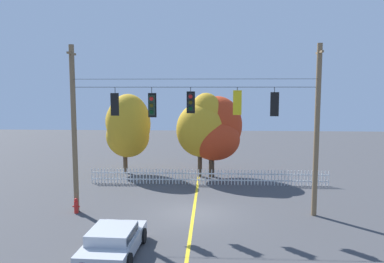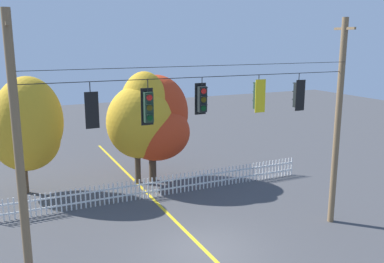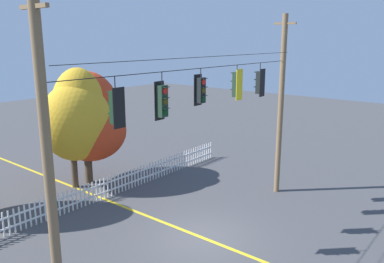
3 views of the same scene
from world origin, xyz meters
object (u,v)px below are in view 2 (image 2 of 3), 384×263
Objects in this scene: autumn_maple_near_fence at (27,125)px; traffic_signal_northbound_secondary at (148,107)px; traffic_signal_eastbound_side at (91,110)px; autumn_oak_far_east at (156,122)px; traffic_signal_southbound_primary at (298,95)px; autumn_maple_mid at (142,117)px; traffic_signal_northbound_primary at (202,99)px; traffic_signal_westbound_side at (258,96)px.

traffic_signal_northbound_secondary is at bearing -70.18° from autumn_maple_near_fence.
autumn_oak_far_east is at bearing 58.44° from traffic_signal_eastbound_side.
traffic_signal_southbound_primary is 0.24× the size of autumn_oak_far_east.
autumn_maple_near_fence is at bearing 170.53° from autumn_maple_mid.
traffic_signal_northbound_primary is 0.96× the size of traffic_signal_westbound_side.
autumn_maple_near_fence is 5.90m from autumn_maple_mid.
traffic_signal_westbound_side is 8.76m from autumn_maple_mid.
traffic_signal_eastbound_side is at bearing -179.41° from traffic_signal_northbound_secondary.
traffic_signal_northbound_primary is at bearing -93.32° from autumn_maple_mid.
autumn_maple_mid is at bearing 62.18° from traffic_signal_eastbound_side.
traffic_signal_southbound_primary is at bearing -0.18° from traffic_signal_northbound_secondary.
autumn_maple_mid is at bearing 73.33° from traffic_signal_northbound_secondary.
autumn_maple_near_fence is (-3.33, 9.25, -2.05)m from traffic_signal_northbound_secondary.
traffic_signal_eastbound_side is 9.61m from autumn_maple_near_fence.
traffic_signal_westbound_side is 0.23× the size of autumn_maple_near_fence.
traffic_signal_northbound_secondary is 1.07× the size of traffic_signal_southbound_primary.
traffic_signal_northbound_secondary is 2.00m from traffic_signal_northbound_primary.
autumn_oak_far_east is at bearing -5.18° from autumn_maple_near_fence.
traffic_signal_eastbound_side is 9.59m from autumn_maple_mid.
traffic_signal_westbound_side is 9.05m from autumn_oak_far_east.
traffic_signal_westbound_side is 1.87m from traffic_signal_southbound_primary.
traffic_signal_westbound_side reaches higher than autumn_oak_far_east.
traffic_signal_northbound_secondary is at bearing 179.74° from traffic_signal_westbound_side.
traffic_signal_westbound_side is 0.23× the size of autumn_oak_far_east.
autumn_maple_near_fence is 0.99× the size of autumn_maple_mid.
traffic_signal_northbound_primary is 0.92× the size of traffic_signal_southbound_primary.
autumn_maple_mid is (-1.89, 8.30, -2.07)m from traffic_signal_westbound_side.
traffic_signal_eastbound_side is 0.94× the size of traffic_signal_northbound_secondary.
autumn_maple_mid is (-3.76, 8.30, -1.99)m from traffic_signal_southbound_primary.
autumn_maple_mid is (0.48, 8.28, -2.07)m from traffic_signal_northbound_primary.
traffic_signal_northbound_secondary and traffic_signal_westbound_side have the same top height.
traffic_signal_southbound_primary is at bearing -71.96° from autumn_oak_far_east.
traffic_signal_eastbound_side is 0.23× the size of autumn_maple_mid.
traffic_signal_northbound_primary is at bearing 0.27° from traffic_signal_eastbound_side.
traffic_signal_eastbound_side and traffic_signal_northbound_primary have the same top height.
traffic_signal_southbound_primary is at bearing -65.65° from autumn_maple_mid.
traffic_signal_southbound_primary reaches higher than autumn_maple_near_fence.
autumn_maple_near_fence is at bearing 109.82° from traffic_signal_northbound_secondary.
autumn_maple_near_fence reaches higher than autumn_oak_far_east.
traffic_signal_northbound_secondary reaches higher than autumn_maple_near_fence.
autumn_maple_mid reaches higher than autumn_maple_near_fence.
traffic_signal_westbound_side is (4.37, -0.02, 0.15)m from traffic_signal_northbound_secondary.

